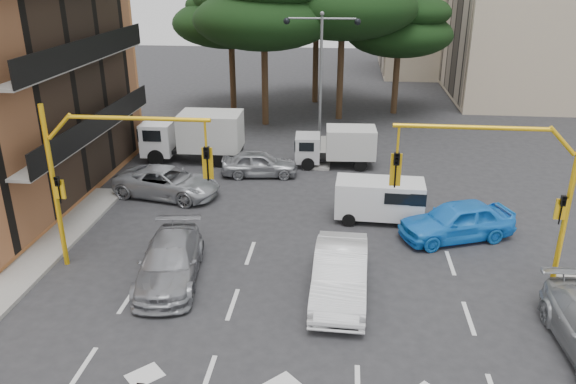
# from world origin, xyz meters

# --- Properties ---
(ground) EXTENTS (120.00, 120.00, 0.00)m
(ground) POSITION_xyz_m (0.00, 0.00, 0.00)
(ground) COLOR #28282B
(ground) RESTS_ON ground
(median_strip) EXTENTS (1.40, 6.00, 0.15)m
(median_strip) POSITION_xyz_m (0.00, 16.00, 0.07)
(median_strip) COLOR gray
(median_strip) RESTS_ON ground
(pine_left_near) EXTENTS (9.15, 9.15, 10.23)m
(pine_left_near) POSITION_xyz_m (-3.94, 21.96, 7.60)
(pine_left_near) COLOR #382616
(pine_left_near) RESTS_ON ground
(pine_left_far) EXTENTS (8.32, 8.32, 9.30)m
(pine_left_far) POSITION_xyz_m (-6.94, 25.96, 6.91)
(pine_left_far) COLOR #382616
(pine_left_far) RESTS_ON ground
(pine_right) EXTENTS (7.49, 7.49, 8.37)m
(pine_right) POSITION_xyz_m (5.06, 25.96, 6.22)
(pine_right) COLOR #382616
(pine_right) RESTS_ON ground
(pine_back) EXTENTS (9.15, 9.15, 10.23)m
(pine_back) POSITION_xyz_m (-0.94, 28.96, 7.60)
(pine_back) COLOR #382616
(pine_back) RESTS_ON ground
(signal_mast_right) EXTENTS (5.79, 0.37, 6.00)m
(signal_mast_right) POSITION_xyz_m (6.80, 1.99, 3.88)
(signal_mast_right) COLOR yellow
(signal_mast_right) RESTS_ON ground
(signal_mast_left) EXTENTS (5.79, 0.37, 6.00)m
(signal_mast_left) POSITION_xyz_m (-6.80, 1.99, 3.88)
(signal_mast_left) COLOR yellow
(signal_mast_left) RESTS_ON ground
(street_lamp_center) EXTENTS (4.16, 0.36, 7.77)m
(street_lamp_center) POSITION_xyz_m (0.00, 16.00, 5.43)
(street_lamp_center) COLOR slate
(street_lamp_center) RESTS_ON median_strip
(car_white_hatch) EXTENTS (1.84, 4.98, 1.63)m
(car_white_hatch) POSITION_xyz_m (1.44, 0.92, 0.81)
(car_white_hatch) COLOR white
(car_white_hatch) RESTS_ON ground
(car_blue_compact) EXTENTS (4.96, 3.35, 1.57)m
(car_blue_compact) POSITION_xyz_m (6.00, 5.57, 0.78)
(car_blue_compact) COLOR #1C80E6
(car_blue_compact) RESTS_ON ground
(car_silver_wagon) EXTENTS (2.64, 5.15, 1.43)m
(car_silver_wagon) POSITION_xyz_m (-4.44, 1.31, 0.72)
(car_silver_wagon) COLOR gray
(car_silver_wagon) RESTS_ON ground
(car_silver_cross_a) EXTENTS (5.37, 3.28, 1.39)m
(car_silver_cross_a) POSITION_xyz_m (-6.83, 8.74, 0.70)
(car_silver_cross_a) COLOR #A9ACB1
(car_silver_cross_a) RESTS_ON ground
(car_silver_cross_b) EXTENTS (4.07, 1.97, 1.34)m
(car_silver_cross_b) POSITION_xyz_m (-2.90, 11.92, 0.67)
(car_silver_cross_b) COLOR #9C9FA4
(car_silver_cross_b) RESTS_ON ground
(van_white) EXTENTS (3.76, 1.82, 1.85)m
(van_white) POSITION_xyz_m (3.00, 7.02, 0.92)
(van_white) COLOR silver
(van_white) RESTS_ON ground
(box_truck_a) EXTENTS (5.62, 2.44, 2.74)m
(box_truck_a) POSITION_xyz_m (-6.90, 14.00, 1.37)
(box_truck_a) COLOR white
(box_truck_a) RESTS_ON ground
(box_truck_b) EXTENTS (4.46, 2.04, 2.15)m
(box_truck_b) POSITION_xyz_m (1.00, 13.85, 1.08)
(box_truck_b) COLOR silver
(box_truck_b) RESTS_ON ground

